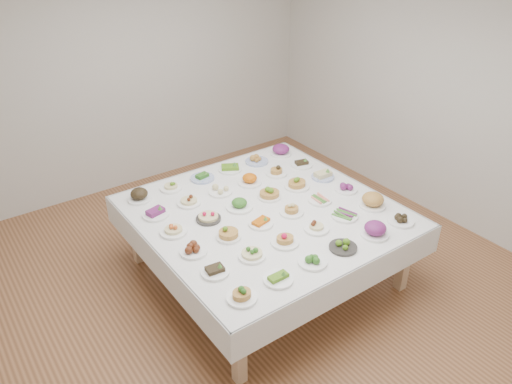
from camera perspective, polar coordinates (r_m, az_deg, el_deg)
room_envelope at (r=4.23m, az=-1.04°, el=10.55°), size 5.02×5.02×2.81m
display_table at (r=4.72m, az=1.06°, el=-2.79°), size 2.26×2.26×0.75m
dish_0 at (r=3.67m, az=-1.64°, el=-11.54°), size 0.23×0.23×0.12m
dish_1 at (r=3.84m, az=2.56°, el=-9.67°), size 0.23×0.23×0.09m
dish_2 at (r=4.03m, az=6.49°, el=-7.69°), size 0.23×0.23×0.09m
dish_3 at (r=4.22m, az=9.94°, el=-6.01°), size 0.23×0.23×0.09m
dish_4 at (r=4.42m, az=13.47°, el=-4.07°), size 0.24×0.24×0.15m
dish_5 at (r=4.68m, az=16.24°, el=-2.89°), size 0.24×0.24×0.10m
dish_6 at (r=3.92m, az=-4.72°, el=-8.83°), size 0.22×0.22×0.09m
dish_7 at (r=4.06m, az=-0.47°, el=-6.81°), size 0.22×0.22×0.12m
dish_8 at (r=4.22m, az=3.34°, el=-5.23°), size 0.24×0.24×0.13m
dish_9 at (r=4.42m, az=6.93°, el=-3.80°), size 0.22×0.22×0.11m
dish_10 at (r=4.65m, az=10.09°, el=-2.53°), size 0.27×0.25×0.06m
dish_11 at (r=4.84m, az=13.22°, el=-0.81°), size 0.27×0.27×0.16m
dish_12 at (r=4.14m, az=-7.17°, el=-6.35°), size 0.23×0.23×0.10m
dish_13 at (r=4.28m, az=-3.17°, el=-4.49°), size 0.21×0.21×0.14m
dish_14 at (r=4.46m, az=0.56°, el=-3.36°), size 0.22×0.22×0.09m
dish_15 at (r=4.63m, az=4.09°, el=-1.94°), size 0.22×0.22×0.11m
dish_16 at (r=4.85m, az=7.30°, el=-0.83°), size 0.22×0.22×0.06m
dish_17 at (r=5.07m, az=10.25°, el=0.59°), size 0.22×0.22×0.10m
dish_18 at (r=4.40m, az=-9.44°, el=-4.07°), size 0.23×0.23×0.12m
dish_19 at (r=4.53m, az=-5.49°, el=-2.55°), size 0.22×0.22×0.13m
dish_20 at (r=4.69m, az=-1.92°, el=-1.17°), size 0.25×0.25×0.14m
dish_21 at (r=4.86m, az=1.55°, el=0.06°), size 0.24×0.23×0.15m
dish_22 at (r=5.05m, az=4.71°, el=1.29°), size 0.27×0.26×0.16m
dish_23 at (r=5.27m, az=7.66°, el=2.05°), size 0.23×0.23×0.11m
dish_24 at (r=4.68m, az=-11.42°, el=-2.19°), size 0.24×0.24×0.11m
dish_25 at (r=4.80m, az=-7.70°, el=-0.76°), size 0.23×0.23×0.12m
dish_26 at (r=4.96m, az=-4.10°, el=0.37°), size 0.23×0.23×0.11m
dish_27 at (r=5.11m, az=-0.73°, el=1.59°), size 0.24×0.24×0.13m
dish_28 at (r=5.29m, az=2.35°, el=2.54°), size 0.22×0.22×0.12m
dish_29 at (r=5.51m, az=5.23°, el=3.31°), size 0.23×0.23×0.09m
dish_30 at (r=4.95m, az=-13.21°, el=-0.23°), size 0.24×0.24×0.14m
dish_31 at (r=5.09m, az=-9.71°, el=0.75°), size 0.22×0.22×0.10m
dish_32 at (r=5.24m, az=-6.16°, el=1.80°), size 0.25×0.25×0.09m
dish_33 at (r=5.38m, az=-2.98°, el=2.98°), size 0.25×0.25×0.12m
dish_34 at (r=5.55m, az=0.08°, el=3.80°), size 0.25×0.25×0.10m
dish_35 at (r=5.74m, az=2.86°, el=4.94°), size 0.24×0.24×0.15m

